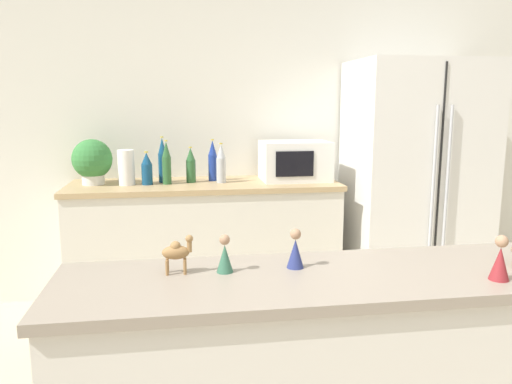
# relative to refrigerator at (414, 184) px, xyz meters

# --- Properties ---
(wall_back) EXTENTS (8.00, 0.06, 2.55)m
(wall_back) POSITION_rel_refrigerator_xyz_m (-1.18, 0.39, 0.39)
(wall_back) COLOR silver
(wall_back) RESTS_ON ground_plane
(back_counter) EXTENTS (1.87, 0.63, 0.92)m
(back_counter) POSITION_rel_refrigerator_xyz_m (-1.54, 0.06, -0.42)
(back_counter) COLOR silver
(back_counter) RESTS_ON ground_plane
(refrigerator) EXTENTS (0.94, 0.72, 1.77)m
(refrigerator) POSITION_rel_refrigerator_xyz_m (0.00, 0.00, 0.00)
(refrigerator) COLOR silver
(refrigerator) RESTS_ON ground_plane
(potted_plant) EXTENTS (0.27, 0.27, 0.31)m
(potted_plant) POSITION_rel_refrigerator_xyz_m (-2.30, 0.10, 0.20)
(potted_plant) COLOR silver
(potted_plant) RESTS_ON back_counter
(paper_towel_roll) EXTENTS (0.11, 0.11, 0.24)m
(paper_towel_roll) POSITION_rel_refrigerator_xyz_m (-2.07, 0.04, 0.16)
(paper_towel_roll) COLOR white
(paper_towel_roll) RESTS_ON back_counter
(microwave) EXTENTS (0.48, 0.37, 0.28)m
(microwave) POSITION_rel_refrigerator_xyz_m (-0.89, 0.08, 0.18)
(microwave) COLOR white
(microwave) RESTS_ON back_counter
(back_bottle_0) EXTENTS (0.07, 0.07, 0.25)m
(back_bottle_0) POSITION_rel_refrigerator_xyz_m (-1.63, 0.09, 0.15)
(back_bottle_0) COLOR #2D6033
(back_bottle_0) RESTS_ON back_counter
(back_bottle_1) EXTENTS (0.07, 0.07, 0.28)m
(back_bottle_1) POSITION_rel_refrigerator_xyz_m (-1.42, 0.04, 0.17)
(back_bottle_1) COLOR #B2B7BC
(back_bottle_1) RESTS_ON back_counter
(back_bottle_2) EXTENTS (0.07, 0.07, 0.23)m
(back_bottle_2) POSITION_rel_refrigerator_xyz_m (-1.93, 0.03, 0.14)
(back_bottle_2) COLOR navy
(back_bottle_2) RESTS_ON back_counter
(back_bottle_3) EXTENTS (0.06, 0.06, 0.32)m
(back_bottle_3) POSITION_rel_refrigerator_xyz_m (-1.83, 0.12, 0.19)
(back_bottle_3) COLOR navy
(back_bottle_3) RESTS_ON back_counter
(back_bottle_4) EXTENTS (0.06, 0.06, 0.30)m
(back_bottle_4) POSITION_rel_refrigerator_xyz_m (-1.80, 0.03, 0.18)
(back_bottle_4) COLOR #2D6033
(back_bottle_4) RESTS_ON back_counter
(back_bottle_5) EXTENTS (0.06, 0.06, 0.30)m
(back_bottle_5) POSITION_rel_refrigerator_xyz_m (-1.48, 0.14, 0.18)
(back_bottle_5) COLOR navy
(back_bottle_5) RESTS_ON back_counter
(camel_figurine) EXTENTS (0.10, 0.05, 0.13)m
(camel_figurine) POSITION_rel_refrigerator_xyz_m (-1.73, -1.83, 0.11)
(camel_figurine) COLOR olive
(camel_figurine) RESTS_ON bar_counter
(wise_man_figurine_blue) EXTENTS (0.05, 0.05, 0.13)m
(wise_man_figurine_blue) POSITION_rel_refrigerator_xyz_m (-1.57, -1.84, 0.09)
(wise_man_figurine_blue) COLOR #33664C
(wise_man_figurine_blue) RESTS_ON bar_counter
(wise_man_figurine_crimson) EXTENTS (0.06, 0.06, 0.14)m
(wise_man_figurine_crimson) POSITION_rel_refrigerator_xyz_m (-0.73, -2.05, 0.10)
(wise_man_figurine_crimson) COLOR maroon
(wise_man_figurine_crimson) RESTS_ON bar_counter
(wise_man_figurine_purple) EXTENTS (0.06, 0.06, 0.14)m
(wise_man_figurine_purple) POSITION_rel_refrigerator_xyz_m (-1.33, -1.83, 0.10)
(wise_man_figurine_purple) COLOR navy
(wise_man_figurine_purple) RESTS_ON bar_counter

